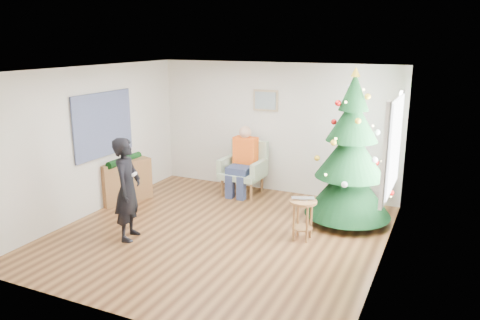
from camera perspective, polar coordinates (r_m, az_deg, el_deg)
The scene contains 19 objects.
floor at distance 7.61m, azimuth -2.61°, elevation -9.01°, with size 5.00×5.00×0.00m, color brown.
ceiling at distance 6.99m, azimuth -2.86°, elevation 10.93°, with size 5.00×5.00×0.00m, color white.
wall_back at distance 9.42m, azimuth 4.31°, elevation 3.89°, with size 5.00×5.00×0.00m, color silver.
wall_front at distance 5.20m, azimuth -15.60°, elevation -5.59°, with size 5.00×5.00×0.00m, color silver.
wall_left at distance 8.61m, azimuth -17.68°, elevation 2.21°, with size 5.00×5.00×0.00m, color silver.
wall_right at distance 6.46m, azimuth 17.35°, elevation -1.76°, with size 5.00×5.00×0.00m, color silver.
window_panel at distance 7.38m, azimuth 18.32°, elevation 1.77°, with size 0.04×1.30×1.40m, color white.
curtains at distance 7.39m, azimuth 18.09°, elevation 1.79°, with size 0.05×1.75×1.50m.
christmas_tree at distance 7.94m, azimuth 13.33°, elevation 0.60°, with size 1.45×1.45×2.61m.
stool at distance 7.37m, azimuth 7.63°, elevation -7.20°, with size 0.43×0.43×0.64m.
laptop at distance 7.25m, azimuth 7.72°, elevation -4.80°, with size 0.35×0.23×0.03m, color silver.
armchair at distance 9.41m, azimuth 0.48°, elevation -1.78°, with size 0.87×0.80×1.05m.
seated_person at distance 9.27m, azimuth 0.31°, elevation 0.03°, with size 0.48×0.68×1.37m.
standing_man at distance 7.39m, azimuth -13.55°, elevation -3.47°, with size 0.59×0.39×1.61m, color black.
game_controller at distance 7.19m, azimuth -12.74°, elevation -1.69°, with size 0.04×0.13×0.04m, color white.
console at distance 9.20m, azimuth -13.77°, elevation -2.55°, with size 0.30×1.00×0.80m, color brown.
garland at distance 9.08m, azimuth -13.93°, elevation -0.02°, with size 0.14×0.14×0.90m, color black.
tapestry at distance 8.75m, azimuth -16.29°, elevation 4.18°, with size 0.03×1.50×1.15m, color black.
framed_picture at distance 9.38m, azimuth 3.14°, elevation 7.26°, with size 0.52×0.05×0.42m.
Camera 1 is at (3.23, -6.18, 3.05)m, focal length 35.00 mm.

